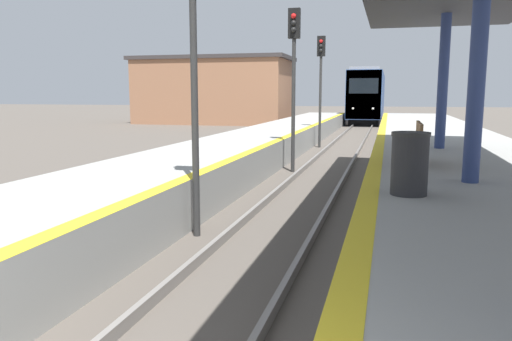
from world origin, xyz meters
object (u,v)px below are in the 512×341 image
(signal_near, at_px, (193,31))
(signal_far, at_px, (321,71))
(trash_bin, at_px, (410,163))
(bench, at_px, (413,142))
(train, at_px, (368,96))
(signal_mid, at_px, (294,60))

(signal_near, height_order, signal_far, same)
(trash_bin, bearing_deg, signal_far, 102.60)
(signal_far, xyz_separation_m, trash_bin, (3.43, -15.33, -2.07))
(signal_far, xyz_separation_m, bench, (3.62, -11.84, -2.07))
(trash_bin, bearing_deg, train, 93.26)
(train, xyz_separation_m, bench, (2.43, -35.72, -0.85))
(signal_near, distance_m, trash_bin, 4.10)
(train, xyz_separation_m, signal_far, (-1.19, -23.87, 1.22))
(signal_mid, bearing_deg, trash_bin, -67.15)
(bench, bearing_deg, trash_bin, -93.15)
(signal_near, relative_size, signal_far, 1.00)
(signal_near, height_order, signal_mid, same)
(signal_near, distance_m, signal_mid, 7.61)
(signal_near, distance_m, signal_far, 15.20)
(signal_mid, xyz_separation_m, signal_far, (-0.17, 7.60, 0.00))
(trash_bin, xyz_separation_m, bench, (0.19, 3.48, 0.00))
(trash_bin, height_order, bench, trash_bin)
(train, height_order, signal_near, signal_near)
(signal_far, bearing_deg, signal_mid, -88.71)
(signal_far, bearing_deg, trash_bin, -77.40)
(train, bearing_deg, trash_bin, -86.74)
(signal_mid, distance_m, signal_far, 7.60)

